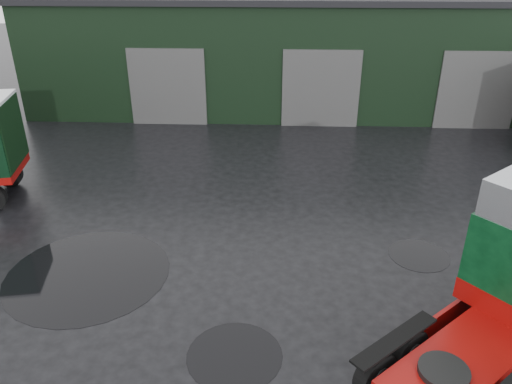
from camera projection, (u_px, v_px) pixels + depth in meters
The scene contains 8 objects.
ground at pixel (282, 285), 14.34m from camera, with size 100.00×100.00×0.00m, color black.
warehouse at pixel (315, 45), 30.69m from camera, with size 32.40×12.40×6.30m.
hero_tractor at pixel (498, 297), 10.53m from camera, with size 2.90×6.83×4.25m, color black, non-canonical shape.
tree_back_a at pixel (206, 0), 39.21m from camera, with size 4.40×4.40×9.50m, color black, non-canonical shape.
tree_back_b at pixel (410, 14), 39.03m from camera, with size 4.40×4.40×7.50m, color black, non-canonical shape.
puddle_0 at pixel (235, 356), 11.88m from camera, with size 2.30×2.30×0.01m, color black.
puddle_1 at pixel (419, 255), 15.69m from camera, with size 1.89×1.89×0.01m, color black.
puddle_2 at pixel (88, 274), 14.82m from camera, with size 4.81×4.81×0.01m, color black.
Camera 1 is at (-0.24, -11.63, 8.83)m, focal length 35.00 mm.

